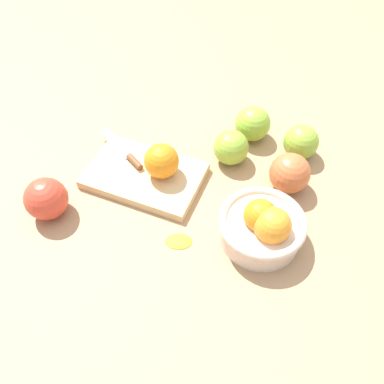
{
  "coord_description": "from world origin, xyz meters",
  "views": [
    {
      "loc": [
        -0.16,
        0.52,
        0.64
      ],
      "look_at": [
        -0.01,
        0.05,
        0.04
      ],
      "focal_mm": 37.26,
      "sensor_mm": 36.0,
      "label": 1
    }
  ],
  "objects_px": {
    "apple_front_left_2": "(290,173)",
    "orange_on_board": "(161,161)",
    "apple_front_left_3": "(301,142)",
    "knife": "(127,154)",
    "apple_front_left_4": "(231,147)",
    "apple_front_left": "(253,124)",
    "bowl": "(263,226)",
    "cutting_board": "(145,175)",
    "apple_back_right": "(46,199)"
  },
  "relations": [
    {
      "from": "bowl",
      "to": "apple_front_left_4",
      "type": "height_order",
      "value": "bowl"
    },
    {
      "from": "apple_front_left_2",
      "to": "apple_back_right",
      "type": "height_order",
      "value": "same"
    },
    {
      "from": "cutting_board",
      "to": "apple_front_left",
      "type": "xyz_separation_m",
      "value": [
        -0.19,
        -0.2,
        0.03
      ]
    },
    {
      "from": "knife",
      "to": "apple_front_left_4",
      "type": "relative_size",
      "value": 1.81
    },
    {
      "from": "knife",
      "to": "apple_front_left",
      "type": "distance_m",
      "value": 0.29
    },
    {
      "from": "bowl",
      "to": "apple_front_left",
      "type": "xyz_separation_m",
      "value": [
        0.08,
        -0.27,
        -0.0
      ]
    },
    {
      "from": "apple_front_left_2",
      "to": "apple_front_left_4",
      "type": "xyz_separation_m",
      "value": [
        0.13,
        -0.04,
        -0.0
      ]
    },
    {
      "from": "cutting_board",
      "to": "knife",
      "type": "bearing_deg",
      "value": -32.18
    },
    {
      "from": "apple_back_right",
      "to": "orange_on_board",
      "type": "bearing_deg",
      "value": -140.38
    },
    {
      "from": "apple_front_left_2",
      "to": "apple_front_left_3",
      "type": "distance_m",
      "value": 0.1
    },
    {
      "from": "cutting_board",
      "to": "apple_back_right",
      "type": "relative_size",
      "value": 2.86
    },
    {
      "from": "cutting_board",
      "to": "apple_front_left_3",
      "type": "relative_size",
      "value": 3.12
    },
    {
      "from": "bowl",
      "to": "orange_on_board",
      "type": "xyz_separation_m",
      "value": [
        0.23,
        -0.08,
        0.02
      ]
    },
    {
      "from": "bowl",
      "to": "apple_back_right",
      "type": "relative_size",
      "value": 1.94
    },
    {
      "from": "cutting_board",
      "to": "apple_front_left_2",
      "type": "relative_size",
      "value": 2.87
    },
    {
      "from": "bowl",
      "to": "apple_front_left_3",
      "type": "relative_size",
      "value": 2.11
    },
    {
      "from": "bowl",
      "to": "apple_front_left_2",
      "type": "bearing_deg",
      "value": -100.32
    },
    {
      "from": "apple_back_right",
      "to": "apple_front_left_3",
      "type": "relative_size",
      "value": 1.09
    },
    {
      "from": "cutting_board",
      "to": "apple_front_left_4",
      "type": "distance_m",
      "value": 0.19
    },
    {
      "from": "apple_front_left",
      "to": "cutting_board",
      "type": "bearing_deg",
      "value": 46.73
    },
    {
      "from": "apple_front_left_3",
      "to": "knife",
      "type": "bearing_deg",
      "value": 21.46
    },
    {
      "from": "bowl",
      "to": "knife",
      "type": "height_order",
      "value": "bowl"
    },
    {
      "from": "apple_back_right",
      "to": "apple_front_left_4",
      "type": "distance_m",
      "value": 0.39
    },
    {
      "from": "apple_back_right",
      "to": "apple_front_left_3",
      "type": "bearing_deg",
      "value": -144.65
    },
    {
      "from": "apple_front_left",
      "to": "apple_front_left_2",
      "type": "bearing_deg",
      "value": 129.61
    },
    {
      "from": "apple_front_left_2",
      "to": "orange_on_board",
      "type": "bearing_deg",
      "value": 13.69
    },
    {
      "from": "knife",
      "to": "apple_front_left_3",
      "type": "height_order",
      "value": "apple_front_left_3"
    },
    {
      "from": "apple_back_right",
      "to": "apple_front_left_3",
      "type": "distance_m",
      "value": 0.54
    },
    {
      "from": "orange_on_board",
      "to": "apple_back_right",
      "type": "relative_size",
      "value": 0.86
    },
    {
      "from": "knife",
      "to": "apple_back_right",
      "type": "distance_m",
      "value": 0.2
    },
    {
      "from": "knife",
      "to": "apple_front_left_2",
      "type": "distance_m",
      "value": 0.35
    },
    {
      "from": "cutting_board",
      "to": "knife",
      "type": "xyz_separation_m",
      "value": [
        0.06,
        -0.03,
        0.01
      ]
    },
    {
      "from": "orange_on_board",
      "to": "apple_front_left_2",
      "type": "xyz_separation_m",
      "value": [
        -0.25,
        -0.06,
        -0.01
      ]
    },
    {
      "from": "bowl",
      "to": "orange_on_board",
      "type": "relative_size",
      "value": 2.24
    },
    {
      "from": "apple_back_right",
      "to": "apple_front_left_3",
      "type": "height_order",
      "value": "apple_back_right"
    },
    {
      "from": "apple_front_left",
      "to": "apple_front_left_4",
      "type": "xyz_separation_m",
      "value": [
        0.03,
        0.09,
        -0.0
      ]
    },
    {
      "from": "orange_on_board",
      "to": "apple_front_left_2",
      "type": "bearing_deg",
      "value": -166.31
    },
    {
      "from": "orange_on_board",
      "to": "apple_front_left_2",
      "type": "distance_m",
      "value": 0.26
    },
    {
      "from": "knife",
      "to": "apple_front_left",
      "type": "bearing_deg",
      "value": -145.97
    },
    {
      "from": "knife",
      "to": "apple_back_right",
      "type": "xyz_separation_m",
      "value": [
        0.09,
        0.17,
        0.02
      ]
    },
    {
      "from": "apple_front_left_2",
      "to": "apple_front_left_4",
      "type": "distance_m",
      "value": 0.14
    },
    {
      "from": "cutting_board",
      "to": "apple_front_left_4",
      "type": "xyz_separation_m",
      "value": [
        -0.16,
        -0.11,
        0.03
      ]
    },
    {
      "from": "cutting_board",
      "to": "apple_front_left_3",
      "type": "distance_m",
      "value": 0.35
    },
    {
      "from": "apple_front_left_4",
      "to": "apple_front_left",
      "type": "bearing_deg",
      "value": -107.5
    },
    {
      "from": "bowl",
      "to": "apple_front_left",
      "type": "relative_size",
      "value": 2.01
    },
    {
      "from": "apple_front_left_4",
      "to": "apple_back_right",
      "type": "bearing_deg",
      "value": 39.6
    },
    {
      "from": "apple_front_left",
      "to": "orange_on_board",
      "type": "bearing_deg",
      "value": 51.64
    },
    {
      "from": "apple_front_left",
      "to": "knife",
      "type": "bearing_deg",
      "value": 34.03
    },
    {
      "from": "orange_on_board",
      "to": "apple_front_left_4",
      "type": "xyz_separation_m",
      "value": [
        -0.12,
        -0.1,
        -0.02
      ]
    },
    {
      "from": "apple_front_left",
      "to": "apple_front_left_4",
      "type": "height_order",
      "value": "apple_front_left"
    }
  ]
}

